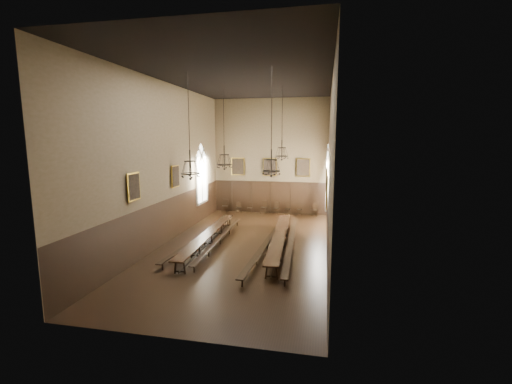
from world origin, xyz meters
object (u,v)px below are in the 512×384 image
(chair_2, at_px, (250,210))
(bench_right_outer, at_px, (291,243))
(chair_5, at_px, (287,211))
(chandelier_front_left, at_px, (190,167))
(chair_3, at_px, (264,210))
(chandelier_front_right, at_px, (271,164))
(bench_left_outer, at_px, (202,238))
(chair_1, at_px, (239,209))
(chandelier_back_right, at_px, (282,151))
(chandelier_back_left, at_px, (224,160))
(table_left, at_px, (208,239))
(table_right, at_px, (279,241))
(chair_7, at_px, (314,212))
(chair_0, at_px, (225,208))
(bench_left_inner, at_px, (220,240))
(chair_6, at_px, (299,212))
(bench_right_inner, at_px, (267,244))
(chair_4, at_px, (276,210))

(chair_2, bearing_deg, bench_right_outer, -56.95)
(chair_5, bearing_deg, chandelier_front_left, -100.09)
(chair_3, xyz_separation_m, chandelier_front_right, (2.31, -11.13, 4.48))
(bench_left_outer, height_order, chair_1, chair_1)
(chandelier_front_right, bearing_deg, chair_5, 92.24)
(chandelier_back_right, bearing_deg, chandelier_back_left, -166.40)
(table_left, xyz_separation_m, chair_2, (0.44, 8.69, -0.10))
(table_left, distance_m, chair_3, 8.87)
(table_right, xyz_separation_m, bench_right_outer, (0.64, -0.11, -0.07))
(bench_right_outer, relative_size, chair_2, 12.06)
(chair_7, relative_size, chandelier_back_left, 0.20)
(chair_0, height_order, chandelier_front_left, chandelier_front_left)
(table_left, bearing_deg, chandelier_front_right, -31.59)
(table_right, distance_m, bench_left_outer, 4.46)
(bench_left_outer, height_order, chair_2, chair_2)
(bench_left_outer, distance_m, bench_right_outer, 5.10)
(bench_left_inner, relative_size, chandelier_back_left, 1.89)
(chair_3, bearing_deg, bench_left_inner, -84.14)
(bench_left_inner, xyz_separation_m, chandelier_front_right, (3.31, -2.73, 4.53))
(chair_6, xyz_separation_m, chandelier_back_left, (-4.10, -6.47, 4.37))
(bench_left_inner, xyz_separation_m, bench_right_inner, (2.76, -0.35, 0.04))
(chandelier_front_left, bearing_deg, bench_right_inner, 30.89)
(table_left, bearing_deg, chandelier_back_left, 81.66)
(chandelier_front_left, bearing_deg, chandelier_back_right, 53.60)
(bench_left_inner, xyz_separation_m, chandelier_back_right, (3.10, 2.72, 4.91))
(chair_4, bearing_deg, chair_7, 13.01)
(bench_right_inner, distance_m, chair_0, 10.00)
(bench_left_outer, relative_size, chair_3, 9.15)
(chair_4, bearing_deg, table_left, -91.75)
(chair_4, xyz_separation_m, chair_6, (1.84, -0.06, -0.01))
(bench_right_outer, height_order, chandelier_back_left, chandelier_back_left)
(table_right, height_order, chandelier_back_right, chandelier_back_right)
(bench_right_inner, distance_m, chair_6, 8.78)
(bench_left_outer, distance_m, chair_0, 8.35)
(chair_2, relative_size, chair_3, 0.85)
(table_left, distance_m, chandelier_back_right, 6.78)
(chair_4, relative_size, chair_7, 0.97)
(bench_left_outer, relative_size, chair_2, 10.78)
(chair_4, bearing_deg, bench_right_inner, -70.27)
(chair_3, xyz_separation_m, chair_5, (1.87, 0.00, -0.04))
(bench_right_outer, xyz_separation_m, chandelier_front_right, (-0.68, -2.69, 4.49))
(table_left, relative_size, table_right, 0.96)
(chair_3, relative_size, chair_5, 1.16)
(table_left, xyz_separation_m, chandelier_back_left, (0.33, 2.23, 4.28))
(chair_6, bearing_deg, table_left, -117.09)
(chair_1, distance_m, chandelier_back_left, 7.82)
(bench_right_outer, bearing_deg, table_left, -176.48)
(table_left, bearing_deg, chair_3, 79.62)
(bench_right_inner, distance_m, chair_2, 9.19)
(chair_2, distance_m, chair_3, 1.16)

